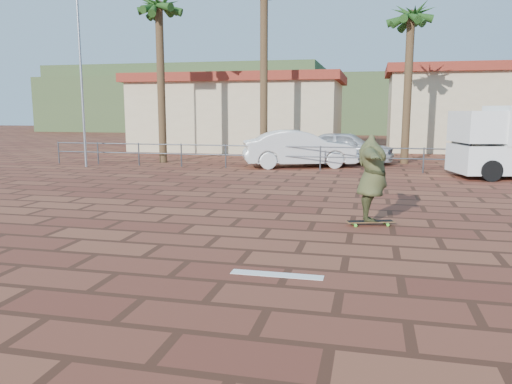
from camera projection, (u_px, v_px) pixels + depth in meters
ground at (250, 250)px, 8.78m from camera, size 120.00×120.00×0.00m
paint_stripe at (277, 275)px, 7.47m from camera, size 1.40×0.22×0.01m
guardrail at (320, 154)px, 20.20m from camera, size 24.06×0.06×1.00m
flagpole at (83, 56)px, 20.79m from camera, size 1.30×0.10×8.00m
palm_far_left at (159, 10)px, 22.31m from camera, size 2.40×2.40×8.25m
palm_center at (411, 19)px, 21.86m from camera, size 2.40×2.40×7.75m
building_west at (240, 112)px, 30.89m from camera, size 12.60×7.60×4.50m
building_east at (476, 108)px, 29.65m from camera, size 10.60×6.60×5.00m
hill_front at (355, 105)px, 56.34m from camera, size 70.00×18.00×6.00m
hill_back at (190, 98)px, 66.85m from camera, size 35.00×14.00×8.00m
longboard at (370, 222)px, 10.64m from camera, size 1.03×0.53×0.10m
skateboarder at (372, 178)px, 10.48m from camera, size 0.92×2.33×1.84m
car_silver at (346, 147)px, 22.84m from camera, size 4.47×2.13×1.48m
car_white at (299, 149)px, 21.37m from camera, size 5.08×3.14×1.58m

